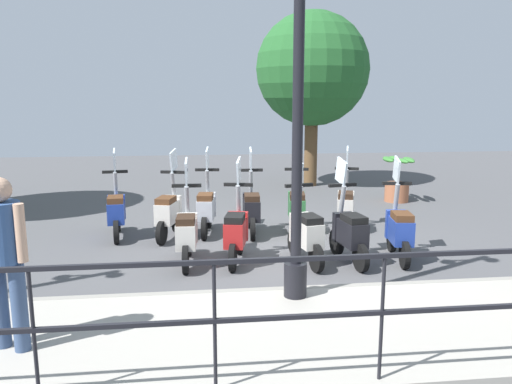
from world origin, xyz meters
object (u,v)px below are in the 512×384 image
object	(u,v)px
scooter_far_0	(345,206)
scooter_far_4	(169,211)
scooter_near_1	(349,231)
pedestrian_distant	(4,251)
scooter_far_2	(252,208)
scooter_far_5	(116,211)
scooter_near_2	(305,232)
potted_palm	(397,183)
scooter_far_1	(297,207)
scooter_near_4	(187,232)
tree_distant	(312,70)
scooter_near_3	(236,231)
lamp_post_near	(298,128)
scooter_far_3	(206,208)
scooter_near_0	(399,229)

from	to	relation	value
scooter_far_0	scooter_far_4	world-z (taller)	same
scooter_near_1	pedestrian_distant	bearing A→B (deg)	113.49
scooter_near_1	scooter_far_2	xyz separation A→B (m)	(1.75, 1.26, 0.00)
scooter_far_2	scooter_far_4	distance (m)	1.46
scooter_far_5	scooter_near_2	bearing A→B (deg)	-127.39
potted_palm	scooter_far_1	world-z (taller)	scooter_far_1
scooter_far_1	scooter_near_4	bearing A→B (deg)	137.46
scooter_near_2	scooter_far_4	world-z (taller)	same
tree_distant	scooter_near_3	xyz separation A→B (m)	(-6.48, 2.59, -2.70)
scooter_near_3	scooter_far_2	size ratio (longest dim) A/B	1.00
tree_distant	scooter_far_1	world-z (taller)	tree_distant
scooter_near_1	scooter_near_3	distance (m)	1.67
lamp_post_near	scooter_far_4	xyz separation A→B (m)	(3.19, 1.61, -1.61)
scooter_far_1	scooter_far_3	xyz separation A→B (m)	(0.11, 1.63, 0.00)
pedestrian_distant	scooter_far_2	size ratio (longest dim) A/B	1.03
tree_distant	scooter_near_2	distance (m)	7.34
potted_palm	scooter_far_4	distance (m)	5.82
scooter_near_0	scooter_far_5	xyz separation A→B (m)	(1.77, 4.42, 0.00)
scooter_near_2	scooter_far_1	bearing A→B (deg)	-17.74
pedestrian_distant	scooter_far_0	distance (m)	6.09
scooter_near_2	scooter_far_1	distance (m)	1.73
tree_distant	scooter_far_4	distance (m)	6.78
scooter_far_3	scooter_far_4	bearing A→B (deg)	115.47
scooter_near_2	scooter_near_4	xyz separation A→B (m)	(0.16, 1.74, 0.00)
scooter_far_1	pedestrian_distant	bearing A→B (deg)	149.24
scooter_far_0	scooter_far_2	xyz separation A→B (m)	(0.00, 1.73, 0.00)
scooter_near_4	scooter_far_4	size ratio (longest dim) A/B	1.00
scooter_near_1	potted_palm	bearing A→B (deg)	-38.60
pedestrian_distant	scooter_near_3	bearing A→B (deg)	164.91
scooter_near_0	scooter_near_1	bearing A→B (deg)	102.98
scooter_near_4	scooter_near_1	bearing A→B (deg)	-93.19
scooter_far_5	scooter_far_4	bearing A→B (deg)	-106.43
scooter_near_0	scooter_far_3	distance (m)	3.39
pedestrian_distant	scooter_far_0	world-z (taller)	pedestrian_distant
scooter_near_2	scooter_far_4	distance (m)	2.62
scooter_far_0	potted_palm	bearing A→B (deg)	-20.92
scooter_near_1	scooter_far_1	size ratio (longest dim) A/B	1.00
scooter_near_3	scooter_far_0	xyz separation A→B (m)	(1.53, -2.12, 0.00)
scooter_far_0	scooter_far_3	distance (m)	2.53
scooter_far_3	scooter_far_5	world-z (taller)	same
scooter_far_0	scooter_far_2	bearing A→B (deg)	107.64
pedestrian_distant	scooter_far_3	bearing A→B (deg)	-177.87
pedestrian_distant	scooter_near_3	xyz separation A→B (m)	(2.66, -2.26, -0.60)
scooter_near_2	scooter_near_1	bearing A→B (deg)	-105.66
pedestrian_distant	tree_distant	world-z (taller)	tree_distant
scooter_near_1	scooter_near_3	xyz separation A→B (m)	(0.22, 1.65, 0.00)
scooter_near_0	scooter_near_3	size ratio (longest dim) A/B	1.00
tree_distant	scooter_far_3	world-z (taller)	tree_distant
scooter_near_2	lamp_post_near	bearing A→B (deg)	152.97
scooter_near_4	scooter_near_3	bearing A→B (deg)	-87.59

